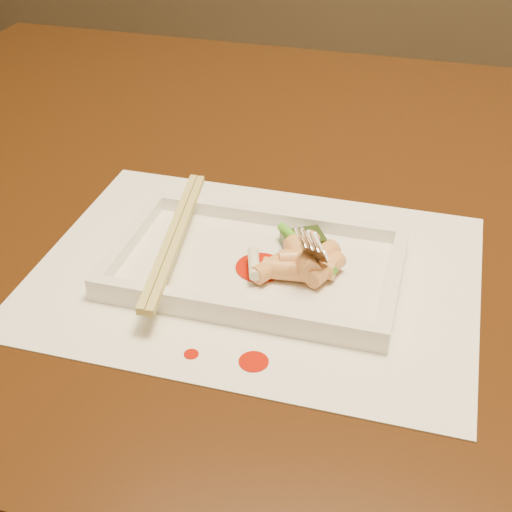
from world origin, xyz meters
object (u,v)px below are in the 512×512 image
(placemat, at_px, (256,273))
(fork, at_px, (341,195))
(table, at_px, (366,274))
(chopstick_a, at_px, (171,236))
(plate_base, at_px, (256,268))

(placemat, distance_m, fork, 0.11)
(table, relative_size, placemat, 3.50)
(placemat, bearing_deg, table, 62.27)
(table, xyz_separation_m, fork, (-0.02, -0.15, 0.18))
(placemat, height_order, chopstick_a, chopstick_a)
(table, xyz_separation_m, plate_base, (-0.09, -0.16, 0.11))
(table, height_order, fork, fork)
(placemat, bearing_deg, fork, 14.42)
(chopstick_a, distance_m, fork, 0.16)
(chopstick_a, height_order, fork, fork)
(table, height_order, placemat, placemat)
(plate_base, bearing_deg, placemat, 0.00)
(placemat, xyz_separation_m, chopstick_a, (-0.08, 0.00, 0.03))
(placemat, relative_size, fork, 2.86)
(table, xyz_separation_m, placemat, (-0.09, -0.16, 0.10))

